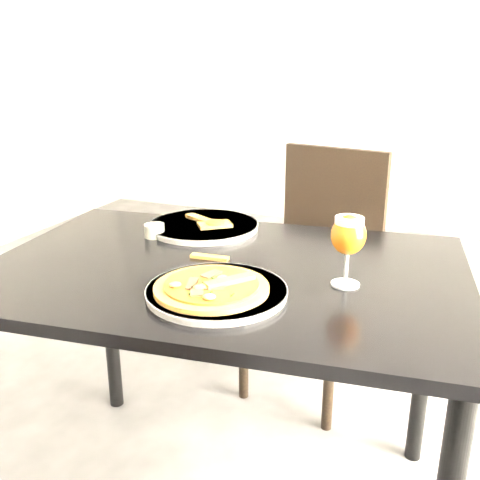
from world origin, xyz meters
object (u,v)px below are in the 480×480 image
at_px(chair_far, 317,263).
at_px(pizza, 212,286).
at_px(beer_glass, 348,236).
at_px(dining_table, 224,298).

bearing_deg(chair_far, pizza, -80.56).
distance_m(chair_far, pizza, 0.93).
relative_size(pizza, beer_glass, 1.51).
bearing_deg(chair_far, dining_table, -85.07).
distance_m(dining_table, pizza, 0.22).
xyz_separation_m(dining_table, pizza, (0.05, -0.18, 0.12)).
relative_size(chair_far, pizza, 3.69).
height_order(pizza, beer_glass, beer_glass).
xyz_separation_m(chair_far, beer_glass, (0.25, -0.71, 0.36)).
height_order(dining_table, beer_glass, beer_glass).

